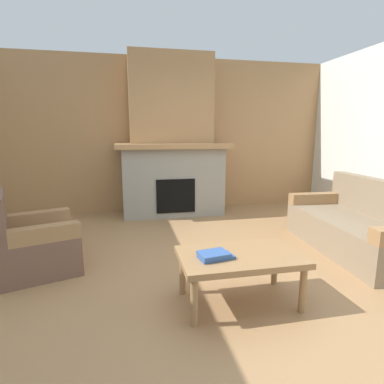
% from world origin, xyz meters
% --- Properties ---
extents(ground, '(9.00, 9.00, 0.00)m').
position_xyz_m(ground, '(0.00, 0.00, 0.00)').
color(ground, '#9E754C').
extents(wall_back_wood_panel, '(6.00, 0.12, 2.70)m').
position_xyz_m(wall_back_wood_panel, '(0.00, 3.00, 1.35)').
color(wall_back_wood_panel, '#A87A4C').
rests_on(wall_back_wood_panel, ground).
extents(fireplace, '(1.90, 0.82, 2.70)m').
position_xyz_m(fireplace, '(0.00, 2.62, 1.16)').
color(fireplace, gray).
rests_on(fireplace, ground).
extents(couch, '(0.95, 1.85, 0.85)m').
position_xyz_m(couch, '(1.93, 0.38, 0.29)').
color(couch, '#847056').
rests_on(couch, ground).
extents(armchair, '(0.96, 0.96, 0.85)m').
position_xyz_m(armchair, '(-1.75, 0.57, 0.29)').
color(armchair, brown).
rests_on(armchair, ground).
extents(coffee_table, '(1.00, 0.60, 0.43)m').
position_xyz_m(coffee_table, '(0.11, -0.44, 0.38)').
color(coffee_table, '#997047').
rests_on(coffee_table, ground).
extents(book_stack_near_edge, '(0.30, 0.21, 0.05)m').
position_xyz_m(book_stack_near_edge, '(-0.12, -0.48, 0.46)').
color(book_stack_near_edge, '#335699').
rests_on(book_stack_near_edge, coffee_table).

